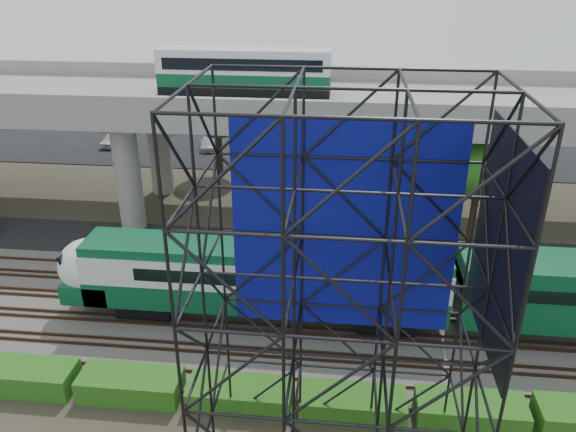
# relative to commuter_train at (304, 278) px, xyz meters

# --- Properties ---
(ground) EXTENTS (140.00, 140.00, 0.00)m
(ground) POSITION_rel_commuter_train_xyz_m (-3.34, -2.00, -2.88)
(ground) COLOR #474233
(ground) RESTS_ON ground
(ballast_bed) EXTENTS (90.00, 12.00, 0.20)m
(ballast_bed) POSITION_rel_commuter_train_xyz_m (-3.34, 0.00, -2.78)
(ballast_bed) COLOR slate
(ballast_bed) RESTS_ON ground
(service_road) EXTENTS (90.00, 5.00, 0.08)m
(service_road) POSITION_rel_commuter_train_xyz_m (-3.34, 8.50, -2.84)
(service_road) COLOR black
(service_road) RESTS_ON ground
(parking_lot) EXTENTS (90.00, 18.00, 0.08)m
(parking_lot) POSITION_rel_commuter_train_xyz_m (-3.34, 32.00, -2.84)
(parking_lot) COLOR black
(parking_lot) RESTS_ON ground
(harbor_water) EXTENTS (140.00, 40.00, 0.03)m
(harbor_water) POSITION_rel_commuter_train_xyz_m (-3.34, 54.00, -2.87)
(harbor_water) COLOR slate
(harbor_water) RESTS_ON ground
(rail_tracks) EXTENTS (90.00, 9.52, 0.16)m
(rail_tracks) POSITION_rel_commuter_train_xyz_m (-3.34, -0.00, -2.60)
(rail_tracks) COLOR #472D1E
(rail_tracks) RESTS_ON ballast_bed
(commuter_train) EXTENTS (29.30, 3.06, 4.30)m
(commuter_train) POSITION_rel_commuter_train_xyz_m (0.00, 0.00, 0.00)
(commuter_train) COLOR black
(commuter_train) RESTS_ON rail_tracks
(overpass) EXTENTS (80.00, 12.00, 12.40)m
(overpass) POSITION_rel_commuter_train_xyz_m (-3.49, 14.00, 5.33)
(overpass) COLOR #9E9B93
(overpass) RESTS_ON ground
(scaffold_tower) EXTENTS (9.36, 6.36, 15.00)m
(scaffold_tower) POSITION_rel_commuter_train_xyz_m (1.93, -9.98, 4.59)
(scaffold_tower) COLOR black
(scaffold_tower) RESTS_ON ground
(hedge_strip) EXTENTS (34.60, 1.80, 1.20)m
(hedge_strip) POSITION_rel_commuter_train_xyz_m (-2.33, -6.30, -2.32)
(hedge_strip) COLOR #205914
(hedge_strip) RESTS_ON ground
(trees) EXTENTS (40.94, 16.94, 7.69)m
(trees) POSITION_rel_commuter_train_xyz_m (-8.01, 14.17, 2.69)
(trees) COLOR #382314
(trees) RESTS_ON ground
(parked_cars) EXTENTS (37.45, 9.73, 1.31)m
(parked_cars) POSITION_rel_commuter_train_xyz_m (-1.61, 31.58, -2.18)
(parked_cars) COLOR silver
(parked_cars) RESTS_ON parking_lot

